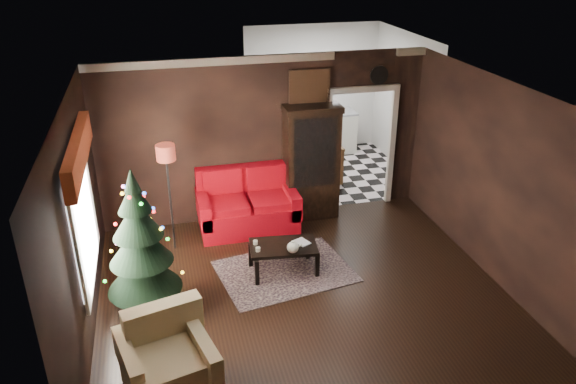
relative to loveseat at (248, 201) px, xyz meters
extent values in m
plane|color=black|center=(0.40, -2.05, -0.50)|extent=(5.50, 5.50, 0.00)
plane|color=white|center=(0.40, -2.05, 2.30)|extent=(5.50, 5.50, 0.00)
plane|color=black|center=(0.40, 0.45, 0.90)|extent=(5.50, 0.00, 5.50)
plane|color=black|center=(0.40, -4.55, 0.90)|extent=(5.50, 0.00, 5.50)
plane|color=black|center=(-2.35, -2.05, 0.90)|extent=(0.00, 5.50, 5.50)
plane|color=black|center=(3.15, -2.05, 0.90)|extent=(0.00, 5.50, 5.50)
cube|color=white|center=(-2.31, -1.85, 0.95)|extent=(0.05, 1.60, 1.40)
cube|color=maroon|center=(-2.23, -1.85, 1.77)|extent=(0.12, 2.10, 0.35)
plane|color=beige|center=(2.10, 1.95, -0.50)|extent=(3.00, 3.00, 0.00)
cube|color=white|center=(2.10, 3.40, 1.20)|extent=(0.70, 0.06, 0.70)
cube|color=#5A4755|center=(0.28, -1.44, -0.49)|extent=(2.07, 1.65, 0.01)
cylinder|color=beige|center=(-0.12, -1.30, -0.03)|extent=(0.07, 0.07, 0.06)
cylinder|color=silver|center=(-0.12, -1.50, -0.03)|extent=(0.07, 0.07, 0.06)
imported|color=tan|center=(0.47, -1.46, 0.06)|extent=(0.16, 0.08, 0.23)
cylinder|color=white|center=(2.35, 0.40, 1.88)|extent=(0.32, 0.32, 0.06)
cube|color=#A57A49|center=(1.15, 0.41, 1.75)|extent=(0.62, 0.05, 0.52)
cube|color=silver|center=(2.10, 3.15, -0.05)|extent=(1.80, 0.60, 0.90)
camera|label=1|loc=(-1.34, -8.12, 4.01)|focal=34.47mm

